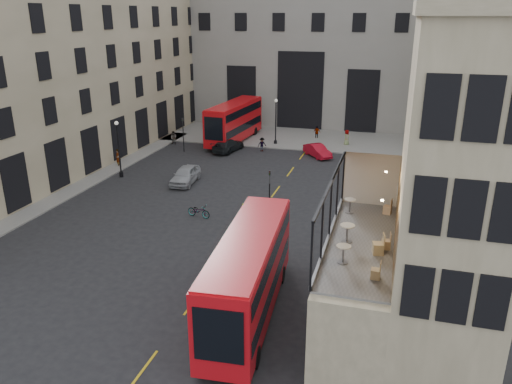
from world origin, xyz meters
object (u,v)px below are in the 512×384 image
(pedestrian_b, at_px, (262,144))
(cafe_chair_d, at_px, (388,209))
(pedestrian_e, at_px, (118,158))
(cafe_chair_b, at_px, (378,248))
(bus_near, at_px, (249,272))
(cafe_table_mid, at_px, (347,231))
(cafe_table_near, at_px, (343,251))
(cafe_table_far, at_px, (350,204))
(car_a, at_px, (185,175))
(cafe_chair_c, at_px, (386,244))
(car_c, at_px, (228,145))
(bicycle, at_px, (199,211))
(traffic_light_near, at_px, (270,188))
(pedestrian_d, at_px, (347,138))
(traffic_light_far, at_px, (183,130))
(car_b, at_px, (317,151))
(street_lamp_b, at_px, (276,124))
(pedestrian_a, at_px, (174,138))
(street_lamp_a, at_px, (119,152))
(bus_far, at_px, (234,120))
(cafe_chair_a, at_px, (376,273))
(cyclist, at_px, (245,216))
(pedestrian_c, at_px, (317,133))

(pedestrian_b, relative_size, cafe_chair_d, 1.91)
(pedestrian_e, height_order, cafe_chair_b, cafe_chair_b)
(bus_near, xyz_separation_m, cafe_table_mid, (4.66, 0.30, 2.68))
(cafe_table_near, bearing_deg, cafe_table_far, 93.27)
(car_a, distance_m, cafe_chair_c, 26.13)
(car_c, distance_m, bicycle, 19.12)
(traffic_light_near, height_order, cafe_chair_d, cafe_chair_d)
(pedestrian_d, relative_size, cafe_table_far, 2.42)
(car_c, bearing_deg, cafe_table_far, 131.19)
(cafe_table_far, distance_m, cafe_chair_d, 2.00)
(traffic_light_far, height_order, cafe_table_far, cafe_table_far)
(cafe_table_near, xyz_separation_m, cafe_chair_c, (1.71, 1.88, -0.29))
(bicycle, height_order, cafe_table_far, cafe_table_far)
(pedestrian_e, bearing_deg, traffic_light_near, 43.04)
(car_b, xyz_separation_m, pedestrian_b, (-6.32, 0.52, 0.11))
(street_lamp_b, height_order, cafe_chair_c, cafe_chair_c)
(traffic_light_far, relative_size, cafe_table_near, 4.85)
(car_c, distance_m, cafe_chair_d, 31.57)
(cafe_table_mid, bearing_deg, street_lamp_b, 109.10)
(bicycle, height_order, pedestrian_a, pedestrian_a)
(street_lamp_a, relative_size, bus_far, 0.45)
(cafe_table_far, bearing_deg, car_b, 102.64)
(car_b, bearing_deg, bicycle, -146.63)
(cafe_chair_a, distance_m, cafe_chair_d, 7.15)
(cyclist, distance_m, pedestrian_e, 20.01)
(cafe_chair_c, bearing_deg, bus_far, 118.43)
(traffic_light_near, relative_size, pedestrian_b, 2.44)
(cyclist, distance_m, pedestrian_d, 26.31)
(cafe_chair_a, bearing_deg, car_a, 129.82)
(cafe_table_near, relative_size, cafe_chair_c, 1.02)
(traffic_light_far, height_order, bus_near, bus_near)
(traffic_light_near, xyz_separation_m, pedestrian_d, (3.07, 23.89, -1.50))
(pedestrian_c, relative_size, cafe_chair_b, 1.65)
(car_b, bearing_deg, pedestrian_b, 135.51)
(traffic_light_far, distance_m, cafe_chair_c, 36.43)
(cafe_table_far, relative_size, cafe_chair_a, 1.01)
(car_c, bearing_deg, cafe_table_mid, 128.34)
(street_lamp_b, height_order, cafe_chair_a, cafe_chair_a)
(pedestrian_b, bearing_deg, cafe_chair_d, -96.22)
(car_c, xyz_separation_m, cyclist, (8.11, -19.59, 0.23))
(pedestrian_e, xyz_separation_m, cafe_chair_a, (26.34, -24.17, 3.92))
(car_a, relative_size, pedestrian_a, 2.92)
(bus_far, relative_size, car_a, 2.60)
(pedestrian_d, xyz_separation_m, cafe_chair_b, (5.25, -36.95, 3.97))
(cafe_chair_d, bearing_deg, car_a, 141.75)
(car_b, xyz_separation_m, car_c, (-9.96, -0.58, 0.04))
(cafe_chair_a, bearing_deg, street_lamp_a, 138.79)
(cafe_chair_d, bearing_deg, car_b, 106.78)
(cyclist, bearing_deg, car_c, 34.25)
(street_lamp_b, distance_m, car_b, 7.04)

